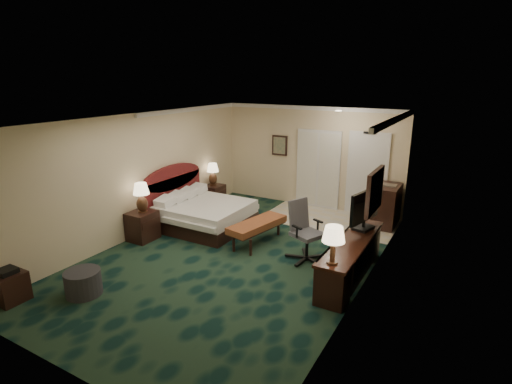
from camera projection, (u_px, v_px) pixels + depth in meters
The scene contains 26 objects.
floor at pixel (236, 256), 7.95m from camera, with size 5.00×7.50×0.00m, color black.
ceiling at pixel (234, 119), 7.19m from camera, with size 5.00×7.50×0.00m, color white.
wall_back at pixel (310, 157), 10.70m from camera, with size 5.00×0.00×2.70m, color beige.
wall_front at pixel (55, 273), 4.44m from camera, with size 5.00×0.00×2.70m, color beige.
wall_left at pixel (139, 175), 8.75m from camera, with size 0.00×7.50×2.70m, color beige.
wall_right at pixel (367, 213), 6.39m from camera, with size 0.00×7.50×2.70m, color beige.
crown_molding at pixel (234, 122), 7.20m from camera, with size 5.00×7.50×0.10m, color silver, non-canonical shape.
tile_patch at pixel (329, 220), 9.94m from camera, with size 3.20×1.70×0.01m, color beige.
headboard at pixel (173, 193), 9.74m from camera, with size 0.12×2.00×1.40m, color #4B170E, non-canonical shape.
entry_door at pixel (367, 175), 10.03m from camera, with size 1.02×0.06×2.18m, color silver.
closet_doors at pixel (318, 169), 10.63m from camera, with size 1.20×0.06×2.10m, color beige.
wall_art at pixel (280, 145), 11.02m from camera, with size 0.45×0.06×0.55m, color #405D4F.
wall_mirror at pixel (375, 191), 6.85m from camera, with size 0.05×0.95×0.75m, color white.
bed at pixel (206, 215), 9.37m from camera, with size 1.88×1.74×0.60m, color silver.
nightstand_near at pixel (143, 226), 8.67m from camera, with size 0.51×0.58×0.63m, color black.
nightstand_far at pixel (214, 196), 10.95m from camera, with size 0.46×0.53×0.58m, color black.
lamp_near at pixel (142, 198), 8.50m from camera, with size 0.34×0.34×0.64m, color black, non-canonical shape.
lamp_far at pixel (213, 174), 10.82m from camera, with size 0.32×0.32×0.60m, color black, non-canonical shape.
bed_bench at pixel (257, 232), 8.52m from camera, with size 0.50×1.44×0.49m, color brown.
ottoman at pixel (83, 283), 6.51m from camera, with size 0.58×0.58×0.41m, color #2A2A2B.
side_table at pixel (10, 287), 6.31m from camera, with size 0.44×0.44×0.48m, color black.
desk at pixel (351, 259), 7.02m from camera, with size 0.52×2.43×0.70m, color black.
tv at pixel (365, 210), 7.35m from camera, with size 0.08×0.96×0.75m, color black.
desk_lamp at pixel (333, 245), 6.02m from camera, with size 0.35×0.35×0.61m, color black, non-canonical shape.
desk_chair at pixel (307, 232), 7.63m from camera, with size 0.68×0.64×1.17m, color #4E4D52, non-canonical shape.
minibar at pixel (386, 206), 9.44m from camera, with size 0.52×0.94×0.99m, color black.
Camera 1 is at (3.93, -6.13, 3.46)m, focal length 28.00 mm.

